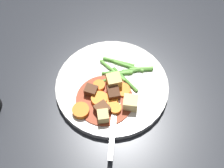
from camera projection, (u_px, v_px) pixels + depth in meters
ground_plane at (112, 88)px, 0.65m from camera, size 3.00×3.00×0.00m
dinner_plate at (112, 86)px, 0.64m from camera, size 0.25×0.25×0.02m
stew_sauce at (105, 100)px, 0.61m from camera, size 0.12×0.12×0.00m
carrot_slice_0 at (111, 100)px, 0.61m from camera, size 0.03×0.03×0.01m
carrot_slice_1 at (115, 109)px, 0.60m from camera, size 0.03×0.03×0.01m
carrot_slice_2 at (99, 86)px, 0.63m from camera, size 0.04×0.04×0.01m
carrot_slice_3 at (99, 99)px, 0.61m from camera, size 0.04×0.04×0.01m
carrot_slice_4 at (122, 90)px, 0.62m from camera, size 0.04×0.04×0.01m
carrot_slice_5 at (81, 111)px, 0.59m from camera, size 0.04×0.04×0.01m
potato_chunk_0 at (103, 116)px, 0.58m from camera, size 0.03×0.03×0.02m
potato_chunk_1 at (131, 103)px, 0.59m from camera, size 0.04×0.04×0.03m
potato_chunk_2 at (115, 80)px, 0.62m from camera, size 0.04×0.04×0.03m
meat_chunk_0 at (113, 93)px, 0.61m from camera, size 0.04×0.04×0.02m
meat_chunk_1 at (102, 109)px, 0.59m from camera, size 0.03×0.03×0.02m
meat_chunk_2 at (91, 91)px, 0.61m from camera, size 0.03×0.03×0.02m
green_bean_0 at (119, 72)px, 0.65m from camera, size 0.06×0.06×0.01m
green_bean_1 at (121, 73)px, 0.65m from camera, size 0.06×0.04×0.01m
green_bean_2 at (119, 62)px, 0.66m from camera, size 0.04×0.07×0.01m
green_bean_3 at (113, 70)px, 0.65m from camera, size 0.02×0.08×0.01m
green_bean_4 at (123, 74)px, 0.64m from camera, size 0.04×0.04×0.01m
green_bean_5 at (137, 70)px, 0.65m from camera, size 0.05×0.06×0.01m
green_bean_6 at (125, 79)px, 0.64m from camera, size 0.02×0.08×0.01m
green_bean_7 at (141, 69)px, 0.65m from camera, size 0.04×0.04×0.01m
green_bean_8 at (127, 65)px, 0.66m from camera, size 0.03×0.07×0.01m
green_bean_9 at (116, 76)px, 0.64m from camera, size 0.07×0.04×0.01m
fork at (114, 116)px, 0.59m from camera, size 0.15×0.11×0.00m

